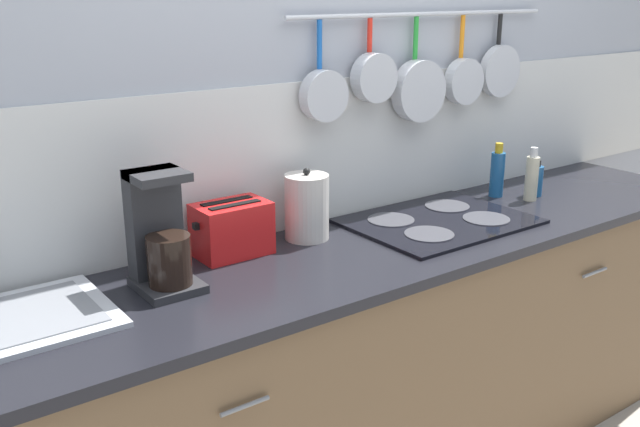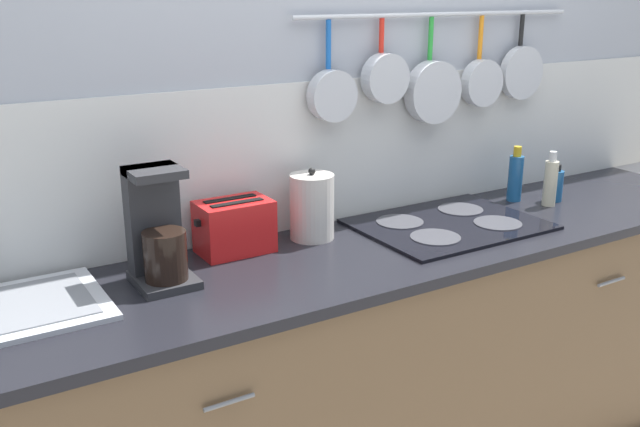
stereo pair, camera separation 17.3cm
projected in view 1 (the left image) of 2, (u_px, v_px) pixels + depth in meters
wall_back at (330, 123)px, 2.55m from camera, size 7.20×0.14×2.60m
cabinet_base at (387, 369)px, 2.54m from camera, size 3.00×0.59×0.90m
countertop at (391, 246)px, 2.39m from camera, size 3.04×0.61×0.03m
sink_basin at (1, 321)px, 1.78m from camera, size 0.53×0.38×0.20m
coffee_maker at (161, 240)px, 1.99m from camera, size 0.16×0.20×0.34m
toaster at (232, 229)px, 2.25m from camera, size 0.25×0.15×0.17m
kettle at (307, 207)px, 2.39m from camera, size 0.15×0.15×0.25m
cooktop at (439, 221)px, 2.58m from camera, size 0.64×0.49×0.01m
bottle_olive_oil at (497, 173)px, 2.88m from camera, size 0.06×0.06×0.22m
bottle_vinegar at (532, 177)px, 2.83m from camera, size 0.05×0.05×0.21m
bottle_dish_soap at (535, 180)px, 2.90m from camera, size 0.06×0.06×0.15m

